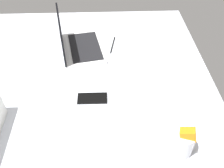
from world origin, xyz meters
TOP-DOWN VIEW (x-y plane):
  - bed_mattress at (0.00, 0.00)cm, footprint 180.00×140.00cm
  - laptop at (42.98, 1.13)cm, footprint 36.65×28.65cm
  - snack_cup at (-25.78, -43.29)cm, footprint 9.00×9.83cm
  - cell_phone at (3.50, -8.23)cm, footprint 6.94×14.07cm
  - charger_cable at (47.66, -19.83)cm, footprint 16.80×3.83cm

SIDE VIEW (x-z plane):
  - bed_mattress at x=0.00cm, z-range 0.00..18.00cm
  - charger_cable at x=47.66cm, z-range 18.00..18.60cm
  - cell_phone at x=3.50cm, z-range 18.00..18.80cm
  - laptop at x=42.98cm, z-range 10.91..33.91cm
  - snack_cup at x=-25.78cm, z-range 16.92..31.30cm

